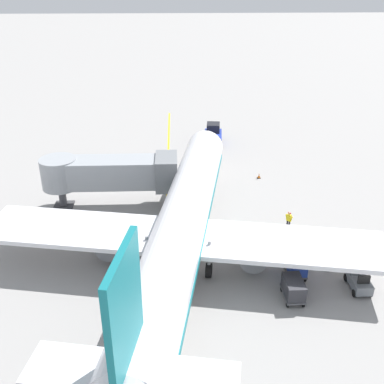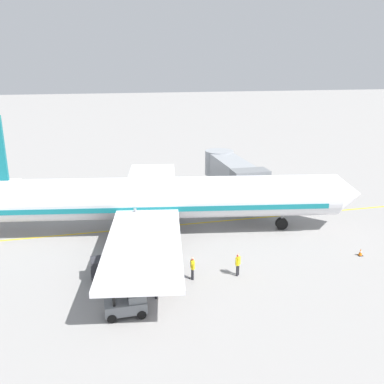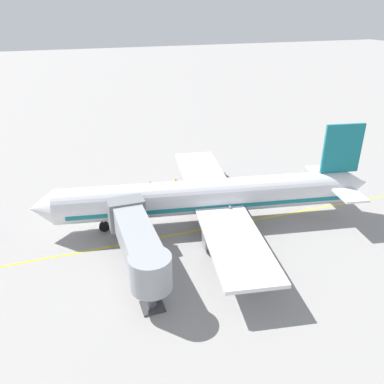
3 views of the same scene
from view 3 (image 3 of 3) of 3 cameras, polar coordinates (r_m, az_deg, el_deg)
ground_plane at (r=42.99m, az=3.97°, el=-5.10°), size 400.00×400.00×0.00m
gate_lead_in_line at (r=42.99m, az=3.97°, el=-5.09°), size 0.24×80.00×0.01m
parked_airliner at (r=42.25m, az=2.56°, el=-0.71°), size 30.45×37.22×10.63m
jet_bridge at (r=34.45m, az=-7.98°, el=-7.13°), size 12.60×3.50×4.98m
baggage_tug_lead at (r=55.13m, az=1.38°, el=3.06°), size 1.29×2.50×1.62m
baggage_cart_front at (r=50.97m, az=1.25°, el=1.37°), size 1.35×2.91×1.58m
baggage_cart_second_in_train at (r=51.23m, az=4.40°, el=1.43°), size 1.35×2.91×1.58m
ground_crew_wing_walker at (r=53.06m, az=-0.04°, el=2.41°), size 0.71×0.35×1.69m
ground_crew_loader at (r=50.12m, az=-6.11°, el=0.78°), size 0.58×0.57×1.69m
ground_crew_marshaller at (r=50.68m, az=-2.43°, el=1.21°), size 0.72×0.24×1.69m
safety_cone_nose_left at (r=48.75m, az=-18.05°, el=-2.06°), size 0.36×0.36×0.59m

